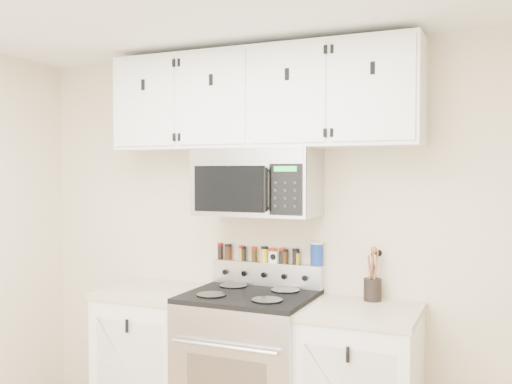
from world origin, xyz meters
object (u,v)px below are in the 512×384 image
Objects in this scene: range at (249,368)px; microwave at (258,182)px; utensil_crock at (373,288)px; salt_canister at (317,254)px.

microwave is at bearing 89.77° from range.
utensil_crock is at bearing 18.21° from range.
range is 3.54× the size of utensil_crock.
salt_canister is (-0.37, 0.05, 0.18)m from utensil_crock.
range is 1.15m from microwave.
microwave reaches higher than range.
range is 1.45× the size of microwave.
salt_canister is at bearing 24.61° from microwave.
salt_canister is at bearing 39.70° from range.
utensil_crock reaches higher than range.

